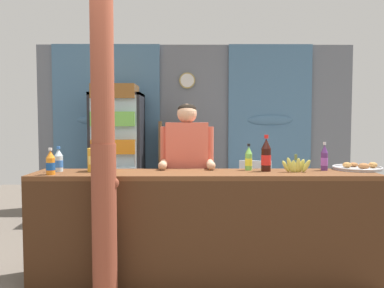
{
  "coord_description": "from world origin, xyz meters",
  "views": [
    {
      "loc": [
        -0.08,
        -2.89,
        1.38
      ],
      "look_at": [
        -0.06,
        0.72,
        1.17
      ],
      "focal_mm": 36.12,
      "sensor_mm": 36.0,
      "label": 1
    }
  ],
  "objects_px": {
    "plastic_lawn_chair": "(256,187)",
    "soda_bottle_grape_soda": "(324,158)",
    "snack_box_choco_powder": "(100,160)",
    "stall_counter": "(204,217)",
    "drink_fridge": "(117,145)",
    "soda_bottle_cola": "(266,156)",
    "soda_bottle_orange_soda": "(51,163)",
    "pastry_tray": "(358,167)",
    "soda_bottle_lime_soda": "(249,159)",
    "banana_bunch": "(296,166)",
    "bottle_shelf_rack": "(175,165)",
    "timber_post": "(103,150)",
    "shopkeeper": "(187,163)",
    "soda_bottle_water": "(59,161)"
  },
  "relations": [
    {
      "from": "timber_post",
      "to": "bottle_shelf_rack",
      "type": "relative_size",
      "value": 1.76
    },
    {
      "from": "soda_bottle_orange_soda",
      "to": "soda_bottle_grape_soda",
      "type": "xyz_separation_m",
      "value": [
        2.36,
        0.26,
        0.01
      ]
    },
    {
      "from": "timber_post",
      "to": "soda_bottle_orange_soda",
      "type": "height_order",
      "value": "timber_post"
    },
    {
      "from": "shopkeeper",
      "to": "soda_bottle_orange_soda",
      "type": "bearing_deg",
      "value": -154.06
    },
    {
      "from": "timber_post",
      "to": "soda_bottle_lime_soda",
      "type": "height_order",
      "value": "timber_post"
    },
    {
      "from": "soda_bottle_water",
      "to": "bottle_shelf_rack",
      "type": "bearing_deg",
      "value": 68.89
    },
    {
      "from": "drink_fridge",
      "to": "bottle_shelf_rack",
      "type": "relative_size",
      "value": 1.37
    },
    {
      "from": "stall_counter",
      "to": "soda_bottle_water",
      "type": "relative_size",
      "value": 13.33
    },
    {
      "from": "drink_fridge",
      "to": "soda_bottle_cola",
      "type": "xyz_separation_m",
      "value": [
        1.73,
        -2.22,
        0.04
      ]
    },
    {
      "from": "timber_post",
      "to": "drink_fridge",
      "type": "distance_m",
      "value": 2.71
    },
    {
      "from": "soda_bottle_grape_soda",
      "to": "snack_box_choco_powder",
      "type": "bearing_deg",
      "value": -178.71
    },
    {
      "from": "soda_bottle_lime_soda",
      "to": "shopkeeper",
      "type": "bearing_deg",
      "value": 154.28
    },
    {
      "from": "timber_post",
      "to": "soda_bottle_orange_soda",
      "type": "relative_size",
      "value": 10.88
    },
    {
      "from": "pastry_tray",
      "to": "snack_box_choco_powder",
      "type": "bearing_deg",
      "value": -177.76
    },
    {
      "from": "snack_box_choco_powder",
      "to": "stall_counter",
      "type": "bearing_deg",
      "value": -10.84
    },
    {
      "from": "bottle_shelf_rack",
      "to": "soda_bottle_grape_soda",
      "type": "height_order",
      "value": "bottle_shelf_rack"
    },
    {
      "from": "pastry_tray",
      "to": "banana_bunch",
      "type": "bearing_deg",
      "value": -164.33
    },
    {
      "from": "plastic_lawn_chair",
      "to": "soda_bottle_grape_soda",
      "type": "height_order",
      "value": "soda_bottle_grape_soda"
    },
    {
      "from": "bottle_shelf_rack",
      "to": "soda_bottle_orange_soda",
      "type": "distance_m",
      "value": 2.78
    },
    {
      "from": "drink_fridge",
      "to": "soda_bottle_lime_soda",
      "type": "xyz_separation_m",
      "value": [
        1.58,
        -2.14,
        0.0
      ]
    },
    {
      "from": "soda_bottle_lime_soda",
      "to": "banana_bunch",
      "type": "distance_m",
      "value": 0.42
    },
    {
      "from": "bottle_shelf_rack",
      "to": "plastic_lawn_chair",
      "type": "height_order",
      "value": "bottle_shelf_rack"
    },
    {
      "from": "timber_post",
      "to": "shopkeeper",
      "type": "distance_m",
      "value": 1.03
    },
    {
      "from": "snack_box_choco_powder",
      "to": "drink_fridge",
      "type": "bearing_deg",
      "value": 96.79
    },
    {
      "from": "soda_bottle_water",
      "to": "timber_post",
      "type": "bearing_deg",
      "value": -42.19
    },
    {
      "from": "stall_counter",
      "to": "drink_fridge",
      "type": "height_order",
      "value": "drink_fridge"
    },
    {
      "from": "plastic_lawn_chair",
      "to": "soda_bottle_grape_soda",
      "type": "distance_m",
      "value": 1.83
    },
    {
      "from": "drink_fridge",
      "to": "snack_box_choco_powder",
      "type": "distance_m",
      "value": 2.22
    },
    {
      "from": "soda_bottle_orange_soda",
      "to": "pastry_tray",
      "type": "bearing_deg",
      "value": 6.5
    },
    {
      "from": "plastic_lawn_chair",
      "to": "soda_bottle_cola",
      "type": "distance_m",
      "value": 1.88
    },
    {
      "from": "plastic_lawn_chair",
      "to": "pastry_tray",
      "type": "xyz_separation_m",
      "value": [
        0.64,
        -1.67,
        0.46
      ]
    },
    {
      "from": "soda_bottle_water",
      "to": "pastry_tray",
      "type": "height_order",
      "value": "soda_bottle_water"
    },
    {
      "from": "stall_counter",
      "to": "soda_bottle_orange_soda",
      "type": "xyz_separation_m",
      "value": [
        -1.27,
        -0.04,
        0.46
      ]
    },
    {
      "from": "drink_fridge",
      "to": "banana_bunch",
      "type": "bearing_deg",
      "value": -49.24
    },
    {
      "from": "soda_bottle_orange_soda",
      "to": "soda_bottle_grape_soda",
      "type": "distance_m",
      "value": 2.37
    },
    {
      "from": "pastry_tray",
      "to": "timber_post",
      "type": "bearing_deg",
      "value": -165.63
    },
    {
      "from": "soda_bottle_lime_soda",
      "to": "soda_bottle_water",
      "type": "height_order",
      "value": "soda_bottle_lime_soda"
    },
    {
      "from": "pastry_tray",
      "to": "soda_bottle_grape_soda",
      "type": "bearing_deg",
      "value": -171.86
    },
    {
      "from": "soda_bottle_water",
      "to": "pastry_tray",
      "type": "relative_size",
      "value": 0.51
    },
    {
      "from": "drink_fridge",
      "to": "shopkeeper",
      "type": "xyz_separation_m",
      "value": [
        1.03,
        -1.88,
        -0.06
      ]
    },
    {
      "from": "banana_bunch",
      "to": "snack_box_choco_powder",
      "type": "bearing_deg",
      "value": 177.31
    },
    {
      "from": "banana_bunch",
      "to": "plastic_lawn_chair",
      "type": "bearing_deg",
      "value": 90.79
    },
    {
      "from": "stall_counter",
      "to": "soda_bottle_lime_soda",
      "type": "distance_m",
      "value": 0.67
    },
    {
      "from": "soda_bottle_grape_soda",
      "to": "banana_bunch",
      "type": "bearing_deg",
      "value": -156.52
    },
    {
      "from": "soda_bottle_cola",
      "to": "stall_counter",
      "type": "bearing_deg",
      "value": -163.24
    },
    {
      "from": "soda_bottle_lime_soda",
      "to": "soda_bottle_grape_soda",
      "type": "bearing_deg",
      "value": -1.6
    },
    {
      "from": "soda_bottle_lime_soda",
      "to": "pastry_tray",
      "type": "height_order",
      "value": "soda_bottle_lime_soda"
    },
    {
      "from": "soda_bottle_cola",
      "to": "timber_post",
      "type": "bearing_deg",
      "value": -160.95
    },
    {
      "from": "drink_fridge",
      "to": "shopkeeper",
      "type": "relative_size",
      "value": 1.22
    },
    {
      "from": "bottle_shelf_rack",
      "to": "drink_fridge",
      "type": "bearing_deg",
      "value": -168.15
    }
  ]
}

